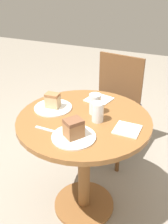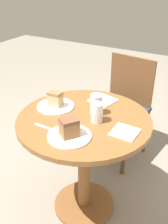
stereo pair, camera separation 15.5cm
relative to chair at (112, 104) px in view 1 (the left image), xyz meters
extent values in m
plane|color=gray|center=(0.04, -0.75, -0.47)|extent=(8.00, 8.00, 0.00)
cylinder|color=brown|center=(0.04, -0.75, -0.46)|extent=(0.43, 0.43, 0.03)
cylinder|color=brown|center=(0.04, -0.75, -0.10)|extent=(0.08, 0.08, 0.69)
cylinder|color=brown|center=(0.04, -0.75, 0.26)|extent=(0.81, 0.81, 0.03)
cylinder|color=brown|center=(-0.23, -0.23, -0.25)|extent=(0.04, 0.04, 0.44)
cylinder|color=brown|center=(0.16, -0.29, -0.25)|extent=(0.04, 0.04, 0.44)
cylinder|color=brown|center=(-0.18, 0.15, -0.25)|extent=(0.04, 0.04, 0.44)
cylinder|color=brown|center=(0.21, 0.10, -0.25)|extent=(0.04, 0.04, 0.44)
cube|color=#2D3342|center=(-0.01, -0.07, -0.02)|extent=(0.49, 0.49, 0.03)
cube|color=brown|center=(0.02, 0.14, 0.20)|extent=(0.41, 0.08, 0.42)
cylinder|color=white|center=(0.08, -0.96, 0.28)|extent=(0.24, 0.24, 0.01)
cylinder|color=white|center=(-0.18, -0.71, 0.28)|extent=(0.24, 0.24, 0.01)
cube|color=#9E6B42|center=(0.08, -0.96, 0.32)|extent=(0.12, 0.12, 0.08)
cube|color=brown|center=(0.08, -0.96, 0.37)|extent=(0.12, 0.12, 0.02)
cube|color=tan|center=(-0.18, -0.71, 0.32)|extent=(0.09, 0.07, 0.08)
cube|color=#9E6B42|center=(-0.18, -0.71, 0.37)|extent=(0.09, 0.07, 0.02)
cylinder|color=beige|center=(0.13, -0.75, 0.32)|extent=(0.06, 0.06, 0.09)
cylinder|color=white|center=(0.13, -0.75, 0.33)|extent=(0.07, 0.07, 0.12)
cylinder|color=silver|center=(0.08, -0.67, 0.31)|extent=(0.06, 0.06, 0.07)
cylinder|color=white|center=(0.08, -0.67, 0.34)|extent=(0.07, 0.07, 0.13)
cube|color=white|center=(0.05, -0.49, 0.28)|extent=(0.19, 0.19, 0.01)
cube|color=silver|center=(-0.07, -0.95, 0.28)|extent=(0.19, 0.02, 0.00)
cube|color=white|center=(0.32, -0.78, 0.28)|extent=(0.14, 0.14, 0.01)
camera|label=1|loc=(0.57, -1.99, 1.07)|focal=42.00mm
camera|label=2|loc=(0.71, -1.92, 1.07)|focal=42.00mm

